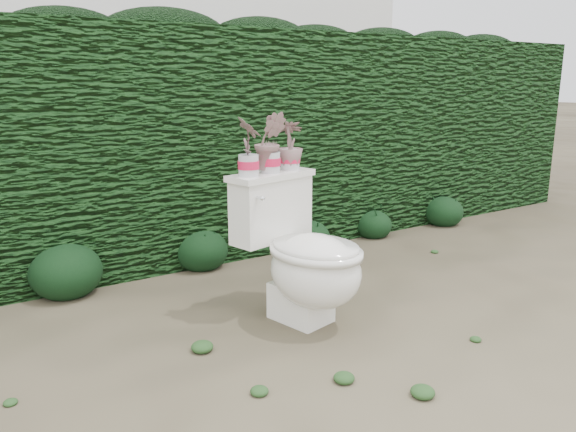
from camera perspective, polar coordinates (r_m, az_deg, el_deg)
ground at (r=2.99m, az=-0.29°, el=-11.13°), size 60.00×60.00×0.00m
hedge at (r=4.18m, az=-12.26°, el=7.10°), size 8.00×1.00×1.60m
house_wall at (r=8.58m, az=-19.76°, el=17.88°), size 8.00×3.50×4.00m
toilet at (r=2.94m, az=1.62°, el=-4.21°), size 0.60×0.76×0.78m
potted_plant_left at (r=2.87m, az=-4.06°, el=6.90°), size 0.12×0.16×0.29m
potted_plant_center at (r=2.97m, az=-1.82°, el=7.34°), size 0.21×0.20×0.31m
potted_plant_right at (r=3.08m, az=0.20°, el=7.06°), size 0.18×0.18×0.25m
liriope_clump_2 at (r=3.61m, az=-21.69°, el=-4.83°), size 0.43×0.43×0.34m
liriope_clump_3 at (r=3.89m, az=-8.83°, el=-3.08°), size 0.37×0.37×0.29m
liriope_clump_4 at (r=4.19m, az=2.06°, el=-1.87°), size 0.33×0.33×0.27m
liriope_clump_5 at (r=4.67m, az=8.67°, el=-0.57°), size 0.30×0.30×0.24m
liriope_clump_6 at (r=5.18m, az=15.53°, el=0.71°), size 0.35×0.35×0.28m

